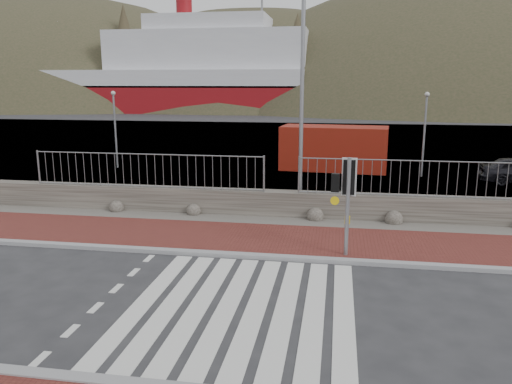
% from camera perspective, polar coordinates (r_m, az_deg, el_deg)
% --- Properties ---
extents(ground, '(220.00, 220.00, 0.00)m').
position_cam_1_polar(ground, '(10.66, -1.66, -13.09)').
color(ground, '#28282B').
rests_on(ground, ground).
extents(sidewalk_far, '(40.00, 3.00, 0.08)m').
position_cam_1_polar(sidewalk_far, '(14.77, 1.68, -5.49)').
color(sidewalk_far, maroon).
rests_on(sidewalk_far, ground).
extents(kerb_far, '(40.00, 0.25, 0.12)m').
position_cam_1_polar(kerb_far, '(13.37, 0.81, -7.41)').
color(kerb_far, gray).
rests_on(kerb_far, ground).
extents(zebra_crossing, '(4.62, 5.60, 0.01)m').
position_cam_1_polar(zebra_crossing, '(10.65, -1.66, -13.06)').
color(zebra_crossing, silver).
rests_on(zebra_crossing, ground).
extents(gravel_strip, '(40.00, 1.50, 0.06)m').
position_cam_1_polar(gravel_strip, '(16.68, 2.61, -3.42)').
color(gravel_strip, '#59544C').
rests_on(gravel_strip, ground).
extents(stone_wall, '(40.00, 0.60, 0.90)m').
position_cam_1_polar(stone_wall, '(17.34, 2.93, -1.37)').
color(stone_wall, '#47413A').
rests_on(stone_wall, ground).
extents(railing, '(18.07, 0.07, 1.22)m').
position_cam_1_polar(railing, '(16.91, 2.93, 3.02)').
color(railing, gray).
rests_on(railing, stone_wall).
extents(quay, '(120.00, 40.00, 0.50)m').
position_cam_1_polar(quay, '(37.66, 6.49, 5.41)').
color(quay, '#4C4C4F').
rests_on(quay, ground).
extents(water, '(220.00, 50.00, 0.05)m').
position_cam_1_polar(water, '(72.50, 7.97, 8.75)').
color(water, '#3F4C54').
rests_on(water, ground).
extents(ferry, '(50.00, 16.00, 20.00)m').
position_cam_1_polar(ferry, '(81.75, -9.81, 12.86)').
color(ferry, maroon).
rests_on(ferry, ground).
extents(hills_backdrop, '(254.00, 90.00, 100.00)m').
position_cam_1_polar(hills_backdrop, '(101.30, 11.79, -3.61)').
color(hills_backdrop, '#2F341F').
rests_on(hills_backdrop, ground).
extents(traffic_signal_far, '(0.65, 0.27, 2.70)m').
position_cam_1_polar(traffic_signal_far, '(13.15, 10.35, 0.68)').
color(traffic_signal_far, gray).
rests_on(traffic_signal_far, ground).
extents(streetlight, '(1.71, 0.34, 8.06)m').
position_cam_1_polar(streetlight, '(17.55, 5.74, 12.23)').
color(streetlight, gray).
rests_on(streetlight, ground).
extents(shipping_container, '(5.72, 2.83, 2.30)m').
position_cam_1_polar(shipping_container, '(26.90, 8.89, 4.98)').
color(shipping_container, maroon).
rests_on(shipping_container, ground).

